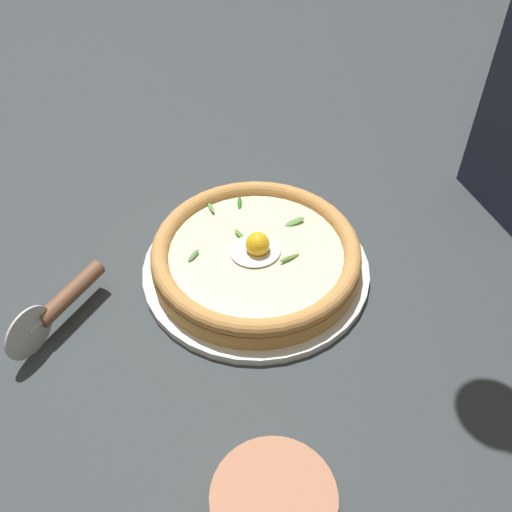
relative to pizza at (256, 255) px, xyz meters
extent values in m
cube|color=#353B3E|center=(0.04, -0.01, -0.05)|extent=(2.40, 2.40, 0.03)
cylinder|color=white|center=(0.00, 0.00, -0.03)|extent=(0.32, 0.32, 0.01)
cylinder|color=#D39348|center=(0.00, 0.00, -0.01)|extent=(0.29, 0.29, 0.02)
torus|color=#D4914D|center=(0.00, 0.00, 0.01)|extent=(0.29, 0.29, 0.02)
cylinder|color=beige|center=(0.00, 0.00, 0.00)|extent=(0.25, 0.25, 0.00)
ellipsoid|color=white|center=(0.00, 0.00, 0.01)|extent=(0.07, 0.06, 0.01)
sphere|color=yellow|center=(0.00, 0.00, 0.02)|extent=(0.03, 0.03, 0.03)
ellipsoid|color=#559A36|center=(0.01, -0.04, 0.01)|extent=(0.02, 0.02, 0.01)
ellipsoid|color=#5D9B44|center=(-0.07, -0.04, 0.01)|extent=(0.03, 0.01, 0.01)
ellipsoid|color=#276F1C|center=(0.00, -0.10, 0.01)|extent=(0.01, 0.02, 0.01)
ellipsoid|color=#518948|center=(0.09, -0.01, 0.01)|extent=(0.02, 0.02, 0.01)
ellipsoid|color=#609645|center=(0.04, -0.10, 0.01)|extent=(0.01, 0.03, 0.01)
ellipsoid|color=#5A883C|center=(-0.04, 0.02, 0.01)|extent=(0.03, 0.02, 0.01)
cylinder|color=#B87655|center=(0.06, 0.33, -0.02)|extent=(0.13, 0.13, 0.03)
cylinder|color=silver|center=(0.30, 0.07, 0.00)|extent=(0.05, 0.05, 0.07)
cylinder|color=silver|center=(0.29, 0.06, 0.00)|extent=(0.02, 0.02, 0.01)
cylinder|color=brown|center=(0.25, 0.01, 0.00)|extent=(0.09, 0.09, 0.02)
camera|label=1|loc=(0.13, 0.56, 0.59)|focal=41.92mm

